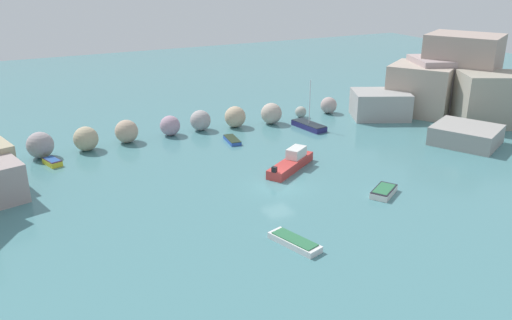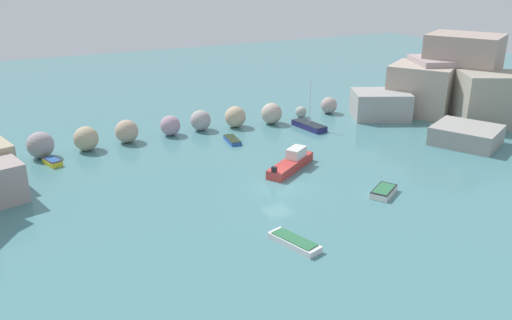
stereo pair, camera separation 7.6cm
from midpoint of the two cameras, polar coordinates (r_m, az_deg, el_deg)
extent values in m
plane|color=teal|center=(47.53, 2.47, -2.86)|extent=(160.00, 160.00, 0.00)
cube|color=#B2A091|center=(73.12, 17.48, 7.31)|extent=(10.11, 10.30, 6.39)
cube|color=#9C9893|center=(62.59, 21.79, 2.52)|extent=(8.45, 8.69, 2.03)
cube|color=#A09394|center=(81.13, 16.71, 7.76)|extent=(9.10, 8.74, 3.91)
cube|color=#B0A48F|center=(81.48, 20.86, 7.33)|extent=(6.60, 8.43, 3.92)
cube|color=#9D9585|center=(70.52, 23.87, 6.00)|extent=(8.61, 7.99, 6.36)
cube|color=#A99393|center=(74.51, 18.77, 7.70)|extent=(7.86, 8.26, 7.12)
cube|color=#A99388|center=(75.36, 21.31, 8.70)|extent=(10.69, 11.28, 10.15)
cube|color=#9E9B98|center=(69.84, 13.32, 5.84)|extent=(8.56, 7.82, 3.40)
sphere|color=#A1969A|center=(58.25, -22.23, 1.51)|extent=(2.72, 2.72, 2.72)
sphere|color=tan|center=(58.85, -17.85, 2.21)|extent=(2.61, 2.61, 2.61)
sphere|color=tan|center=(60.29, -13.76, 3.04)|extent=(2.56, 2.56, 2.56)
sphere|color=#AF8EA1|center=(61.81, -9.22, 3.69)|extent=(2.32, 2.32, 2.32)
sphere|color=#A7A09F|center=(63.17, -5.97, 4.28)|extent=(2.44, 2.44, 2.44)
sphere|color=tan|center=(64.10, -2.21, 4.68)|extent=(2.57, 2.57, 2.57)
sphere|color=#BBAA9B|center=(65.48, 1.72, 5.05)|extent=(2.59, 2.59, 2.59)
sphere|color=#A2A499|center=(68.52, 4.91, 5.20)|extent=(1.44, 1.44, 1.44)
sphere|color=#AB9693|center=(70.78, 7.91, 5.88)|extent=(2.15, 2.15, 2.15)
cube|color=#C03936|center=(51.26, 3.79, -0.55)|extent=(6.68, 5.12, 0.87)
cube|color=silver|center=(51.93, 4.41, 0.81)|extent=(2.51, 2.25, 0.98)
cube|color=black|center=(48.27, 2.03, -1.03)|extent=(0.54, 0.57, 0.50)
cube|color=navy|center=(64.11, 5.79, 3.69)|extent=(2.35, 4.98, 0.62)
cube|color=#1F272E|center=(64.01, 5.80, 3.98)|extent=(2.30, 4.89, 0.06)
cylinder|color=silver|center=(63.31, 5.88, 6.24)|extent=(0.10, 0.10, 5.28)
cube|color=yellow|center=(56.14, -21.08, -0.22)|extent=(1.77, 2.52, 0.52)
cube|color=#301A36|center=(56.04, -21.12, 0.06)|extent=(1.74, 2.47, 0.06)
cube|color=#234C93|center=(56.04, -21.12, 0.07)|extent=(1.51, 2.15, 0.08)
cube|color=#2C53AF|center=(59.07, -2.54, 2.15)|extent=(1.49, 3.30, 0.38)
cube|color=#22301E|center=(59.00, -2.54, 2.35)|extent=(1.46, 3.23, 0.06)
cube|color=silver|center=(38.13, 4.21, -8.85)|extent=(2.51, 4.35, 0.46)
cube|color=#2D7047|center=(38.00, 4.22, -8.49)|extent=(2.13, 3.70, 0.08)
cube|color=white|center=(47.08, 13.67, -3.37)|extent=(3.39, 2.93, 0.51)
cube|color=black|center=(46.96, 13.70, -3.05)|extent=(3.32, 2.87, 0.06)
cube|color=#2D7047|center=(46.96, 13.70, -3.04)|extent=(2.88, 2.49, 0.08)
camera|label=1|loc=(0.04, -89.96, 0.02)|focal=37.04mm
camera|label=2|loc=(0.04, 90.04, -0.02)|focal=37.04mm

